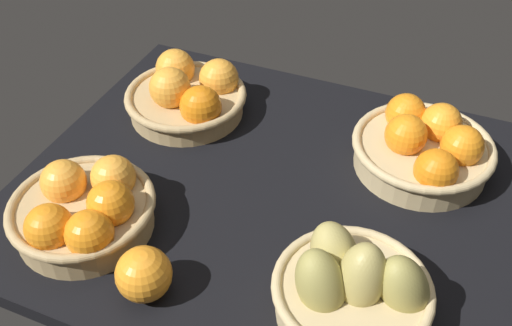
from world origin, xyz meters
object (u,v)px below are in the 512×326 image
at_px(basket_far_left_pears, 353,289).
at_px(loose_orange_front_gap, 144,274).
at_px(basket_far_right, 84,210).
at_px(basket_near_left, 424,147).
at_px(basket_near_right, 188,95).

xyz_separation_m(basket_far_left_pears, loose_orange_front_gap, (0.28, 0.08, -0.01)).
height_order(basket_far_left_pears, loose_orange_front_gap, basket_far_left_pears).
relative_size(basket_far_left_pears, loose_orange_front_gap, 2.87).
bearing_deg(basket_far_right, basket_far_left_pears, -178.29).
bearing_deg(loose_orange_front_gap, basket_far_right, -25.43).
bearing_deg(basket_near_left, basket_far_left_pears, 84.36).
relative_size(basket_near_left, loose_orange_front_gap, 3.08).
relative_size(basket_near_left, basket_far_right, 1.08).
bearing_deg(basket_near_right, basket_far_left_pears, 141.95).
bearing_deg(basket_near_right, basket_near_left, -178.68).
distance_m(basket_near_left, basket_far_right, 0.59).
height_order(basket_far_right, loose_orange_front_gap, basket_far_right).
distance_m(basket_far_right, loose_orange_front_gap, 0.17).
bearing_deg(basket_near_right, basket_far_right, 89.95).
height_order(basket_near_right, basket_far_right, basket_near_right).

